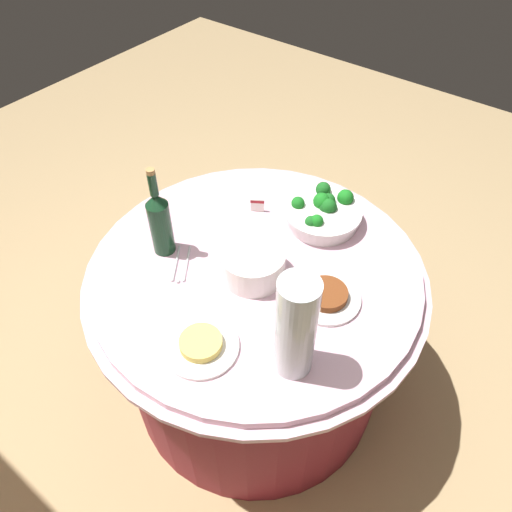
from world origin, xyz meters
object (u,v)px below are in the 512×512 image
object	(u,v)px
broccoli_bowl	(323,213)
food_plate_stir_fry	(326,296)
wine_bottle	(160,221)
serving_tongs	(181,265)
decorative_fruit_vase	(295,332)
food_plate_noodles	(201,345)
label_placard_front	(257,204)
plate_stack	(253,264)

from	to	relation	value
broccoli_bowl	food_plate_stir_fry	world-z (taller)	broccoli_bowl
wine_bottle	food_plate_stir_fry	bearing A→B (deg)	-165.24
broccoli_bowl	serving_tongs	xyz separation A→B (m)	(0.26, 0.47, -0.04)
decorative_fruit_vase	serving_tongs	bearing A→B (deg)	-9.47
food_plate_noodles	food_plate_stir_fry	xyz separation A→B (m)	(-0.19, -0.37, 0.00)
food_plate_noodles	label_placard_front	size ratio (longest dim) A/B	4.00
plate_stack	serving_tongs	world-z (taller)	plate_stack
label_placard_front	wine_bottle	bearing A→B (deg)	69.49
broccoli_bowl	food_plate_noodles	world-z (taller)	broccoli_bowl
wine_bottle	decorative_fruit_vase	world-z (taller)	decorative_fruit_vase
broccoli_bowl	serving_tongs	distance (m)	0.54
broccoli_bowl	plate_stack	xyz separation A→B (m)	(0.04, 0.36, 0.01)
broccoli_bowl	decorative_fruit_vase	bearing A→B (deg)	113.99
food_plate_noodles	broccoli_bowl	bearing A→B (deg)	-89.09
broccoli_bowl	food_plate_noodles	xyz separation A→B (m)	(-0.01, 0.67, -0.03)
broccoli_bowl	label_placard_front	world-z (taller)	broccoli_bowl
decorative_fruit_vase	food_plate_stir_fry	world-z (taller)	decorative_fruit_vase
wine_bottle	food_plate_stir_fry	xyz separation A→B (m)	(-0.56, -0.15, -0.11)
food_plate_noodles	food_plate_stir_fry	distance (m)	0.42
wine_bottle	serving_tongs	xyz separation A→B (m)	(-0.10, 0.02, -0.12)
wine_bottle	food_plate_noodles	size ratio (longest dim) A/B	1.53
decorative_fruit_vase	label_placard_front	distance (m)	0.67
serving_tongs	label_placard_front	size ratio (longest dim) A/B	2.84
food_plate_noodles	label_placard_front	distance (m)	0.62
plate_stack	serving_tongs	size ratio (longest dim) A/B	1.34
plate_stack	serving_tongs	distance (m)	0.25
plate_stack	wine_bottle	distance (m)	0.33
broccoli_bowl	decorative_fruit_vase	size ratio (longest dim) A/B	0.82
serving_tongs	food_plate_stir_fry	world-z (taller)	food_plate_stir_fry
wine_bottle	label_placard_front	world-z (taller)	wine_bottle
label_placard_front	decorative_fruit_vase	bearing A→B (deg)	135.60
serving_tongs	food_plate_stir_fry	size ratio (longest dim) A/B	0.71
decorative_fruit_vase	food_plate_noodles	distance (m)	0.30
food_plate_stir_fry	decorative_fruit_vase	bearing A→B (deg)	100.28
label_placard_front	plate_stack	bearing A→B (deg)	124.41
broccoli_bowl	serving_tongs	world-z (taller)	broccoli_bowl
plate_stack	wine_bottle	bearing A→B (deg)	16.19
serving_tongs	label_placard_front	bearing A→B (deg)	-95.12
serving_tongs	label_placard_front	world-z (taller)	label_placard_front
wine_bottle	serving_tongs	distance (m)	0.16
plate_stack	decorative_fruit_vase	xyz separation A→B (m)	(-0.29, 0.20, 0.10)
plate_stack	label_placard_front	world-z (taller)	plate_stack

